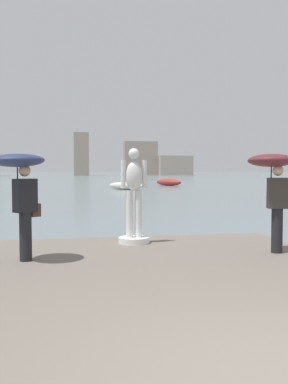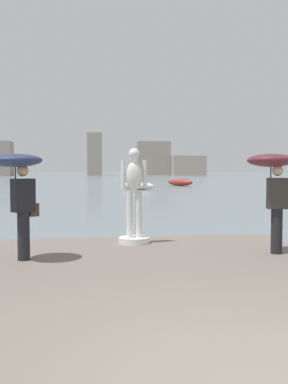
# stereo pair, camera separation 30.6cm
# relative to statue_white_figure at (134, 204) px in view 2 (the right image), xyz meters

# --- Properties ---
(ground_plane) EXTENTS (400.00, 400.00, 0.00)m
(ground_plane) POSITION_rel_statue_white_figure_xyz_m (0.19, 33.47, -1.28)
(ground_plane) COLOR slate
(pier) EXTENTS (6.40, 10.47, 0.40)m
(pier) POSITION_rel_statue_white_figure_xyz_m (0.19, -4.30, -1.08)
(pier) COLOR #70665B
(pier) RESTS_ON ground
(statue_white_figure) EXTENTS (0.69, 0.69, 2.11)m
(statue_white_figure) POSITION_rel_statue_white_figure_xyz_m (0.00, 0.00, 0.00)
(statue_white_figure) COLOR white
(statue_white_figure) RESTS_ON pier
(onlooker_left) EXTENTS (1.33, 1.33, 1.94)m
(onlooker_left) POSITION_rel_statue_white_figure_xyz_m (-2.29, -1.55, 0.62)
(onlooker_left) COLOR black
(onlooker_left) RESTS_ON pier
(onlooker_right) EXTENTS (1.11, 1.12, 1.96)m
(onlooker_right) POSITION_rel_statue_white_figure_xyz_m (2.54, -1.56, 0.64)
(onlooker_right) COLOR black
(onlooker_right) RESTS_ON pier
(boat_leftward) EXTENTS (3.12, 3.45, 0.80)m
(boat_leftward) POSITION_rel_statue_white_figure_xyz_m (10.60, 41.60, -0.88)
(boat_leftward) COLOR #9E2D28
(boat_leftward) RESTS_ON ground
(boat_rightward) EXTENTS (3.55, 3.07, 0.75)m
(boat_rightward) POSITION_rel_statue_white_figure_xyz_m (4.26, 32.81, -0.91)
(boat_rightward) COLOR silver
(boat_rightward) RESTS_ON ground
(distant_skyline) EXTENTS (66.57, 12.27, 12.22)m
(distant_skyline) POSITION_rel_statue_white_figure_xyz_m (0.48, 116.76, 3.14)
(distant_skyline) COLOR gray
(distant_skyline) RESTS_ON ground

